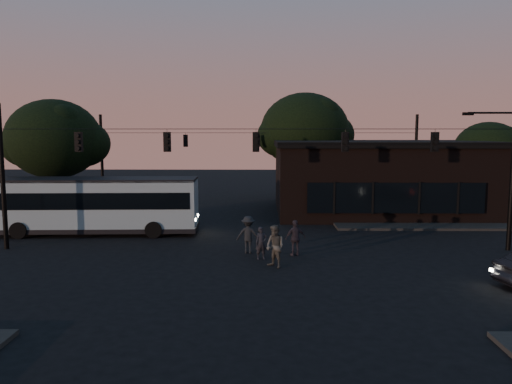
{
  "coord_description": "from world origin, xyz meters",
  "views": [
    {
      "loc": [
        0.28,
        -21.29,
        6.02
      ],
      "look_at": [
        0.0,
        4.0,
        3.0
      ],
      "focal_mm": 35.0,
      "sensor_mm": 36.0,
      "label": 1
    }
  ],
  "objects_px": {
    "bus": "(97,203)",
    "pedestrian_c": "(295,238)",
    "pedestrian_a": "(261,243)",
    "pedestrian_b": "(275,246)",
    "pedestrian_d": "(248,235)",
    "building": "(378,177)"
  },
  "relations": [
    {
      "from": "pedestrian_a",
      "to": "pedestrian_c",
      "type": "distance_m",
      "value": 1.8
    },
    {
      "from": "building",
      "to": "bus",
      "type": "relative_size",
      "value": 1.29
    },
    {
      "from": "building",
      "to": "pedestrian_a",
      "type": "relative_size",
      "value": 9.86
    },
    {
      "from": "bus",
      "to": "pedestrian_a",
      "type": "height_order",
      "value": "bus"
    },
    {
      "from": "building",
      "to": "pedestrian_a",
      "type": "height_order",
      "value": "building"
    },
    {
      "from": "bus",
      "to": "pedestrian_b",
      "type": "distance_m",
      "value": 12.77
    },
    {
      "from": "pedestrian_a",
      "to": "pedestrian_b",
      "type": "xyz_separation_m",
      "value": [
        0.62,
        -1.49,
        0.18
      ]
    },
    {
      "from": "pedestrian_a",
      "to": "pedestrian_d",
      "type": "height_order",
      "value": "pedestrian_d"
    },
    {
      "from": "building",
      "to": "pedestrian_d",
      "type": "relative_size",
      "value": 8.2
    },
    {
      "from": "building",
      "to": "bus",
      "type": "distance_m",
      "value": 20.19
    },
    {
      "from": "bus",
      "to": "pedestrian_c",
      "type": "height_order",
      "value": "bus"
    },
    {
      "from": "pedestrian_a",
      "to": "pedestrian_c",
      "type": "bearing_deg",
      "value": 6.76
    },
    {
      "from": "bus",
      "to": "pedestrian_c",
      "type": "bearing_deg",
      "value": -26.8
    },
    {
      "from": "pedestrian_d",
      "to": "bus",
      "type": "bearing_deg",
      "value": -22.68
    },
    {
      "from": "building",
      "to": "pedestrian_b",
      "type": "relative_size",
      "value": 8.01
    },
    {
      "from": "pedestrian_b",
      "to": "pedestrian_d",
      "type": "distance_m",
      "value": 2.98
    },
    {
      "from": "building",
      "to": "pedestrian_a",
      "type": "bearing_deg",
      "value": -122.05
    },
    {
      "from": "pedestrian_c",
      "to": "building",
      "type": "bearing_deg",
      "value": -136.66
    },
    {
      "from": "bus",
      "to": "pedestrian_d",
      "type": "relative_size",
      "value": 6.37
    },
    {
      "from": "building",
      "to": "pedestrian_d",
      "type": "distance_m",
      "value": 15.91
    },
    {
      "from": "pedestrian_b",
      "to": "pedestrian_d",
      "type": "bearing_deg",
      "value": 162.56
    },
    {
      "from": "bus",
      "to": "pedestrian_c",
      "type": "distance_m",
      "value": 12.62
    }
  ]
}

